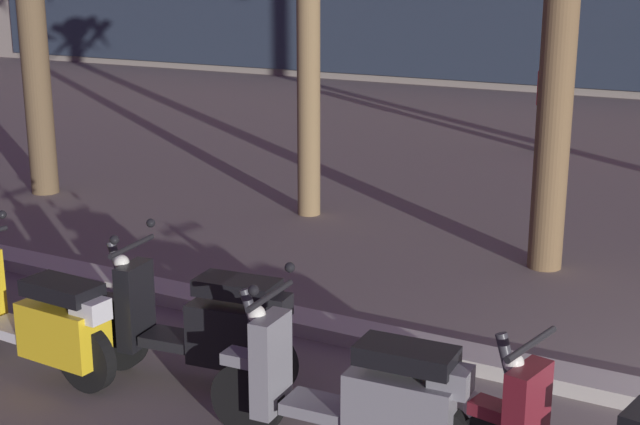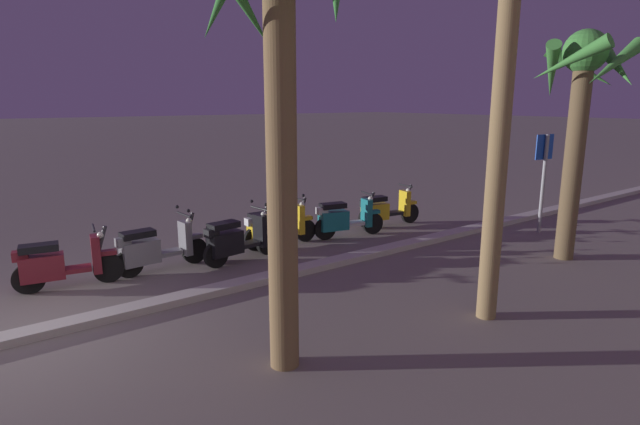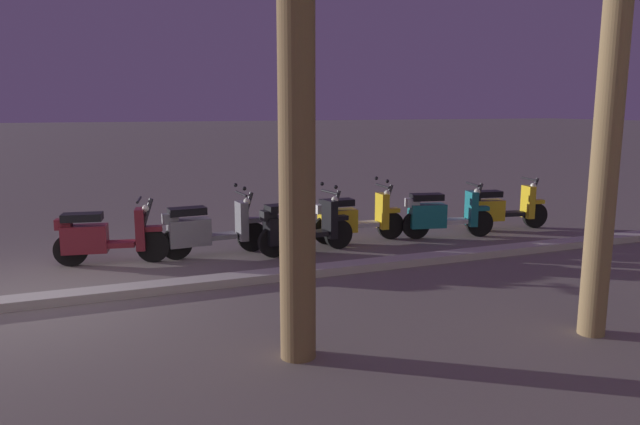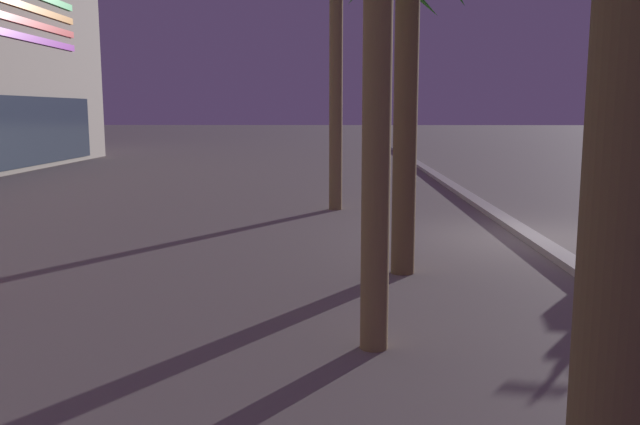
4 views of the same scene
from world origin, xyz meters
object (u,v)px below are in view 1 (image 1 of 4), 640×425
(scooter_black_mid_front, at_px, (204,327))
(scooter_grey_tail_end, at_px, (359,396))
(pedestrian_window_shopping, at_px, (546,103))
(scooter_yellow_far_back, at_px, (37,321))

(scooter_black_mid_front, xyz_separation_m, scooter_grey_tail_end, (1.50, -0.42, -0.01))
(pedestrian_window_shopping, bearing_deg, scooter_grey_tail_end, -80.15)
(scooter_yellow_far_back, height_order, scooter_grey_tail_end, same)
(scooter_yellow_far_back, height_order, pedestrian_window_shopping, pedestrian_window_shopping)
(scooter_grey_tail_end, bearing_deg, scooter_black_mid_front, 164.54)
(scooter_yellow_far_back, bearing_deg, scooter_black_mid_front, 21.94)
(scooter_black_mid_front, relative_size, pedestrian_window_shopping, 1.13)
(scooter_grey_tail_end, xyz_separation_m, pedestrian_window_shopping, (-1.82, 10.49, 0.37))
(scooter_black_mid_front, height_order, scooter_grey_tail_end, same)
(scooter_yellow_far_back, xyz_separation_m, scooter_grey_tail_end, (2.71, 0.07, 0.01))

